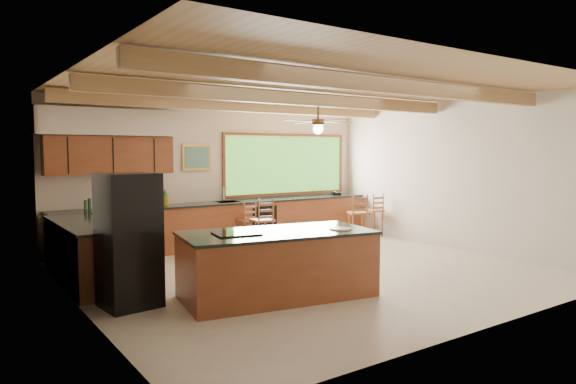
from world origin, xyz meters
TOP-DOWN VIEW (x-y plane):
  - ground at (0.00, 0.00)m, footprint 7.20×7.20m
  - room_shell at (-0.17, 0.65)m, footprint 7.27×6.54m
  - counter_run at (-0.82, 2.52)m, footprint 7.12×3.10m
  - island at (-1.26, -0.87)m, footprint 2.74×1.64m
  - refrigerator at (-3.05, -0.17)m, footprint 0.73×0.71m
  - bar_stool_a at (0.10, 1.67)m, footprint 0.42×0.42m
  - bar_stool_b at (0.17, 2.40)m, footprint 0.34×0.34m
  - bar_stool_c at (2.45, 1.54)m, footprint 0.51×0.51m
  - bar_stool_d at (3.30, 1.93)m, footprint 0.39×0.39m

SIDE VIEW (x-z plane):
  - ground at x=0.00m, z-range 0.00..0.00m
  - island at x=-1.26m, z-range -0.01..0.91m
  - counter_run at x=-0.82m, z-range -0.16..1.09m
  - bar_stool_b at x=0.17m, z-range 0.09..1.02m
  - bar_stool_d at x=3.30m, z-range 0.09..1.10m
  - bar_stool_c at x=2.45m, z-range 0.10..1.17m
  - bar_stool_a at x=0.10m, z-range 0.10..1.18m
  - refrigerator at x=-3.05m, z-range 0.00..1.70m
  - room_shell at x=-0.17m, z-range 0.70..3.72m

